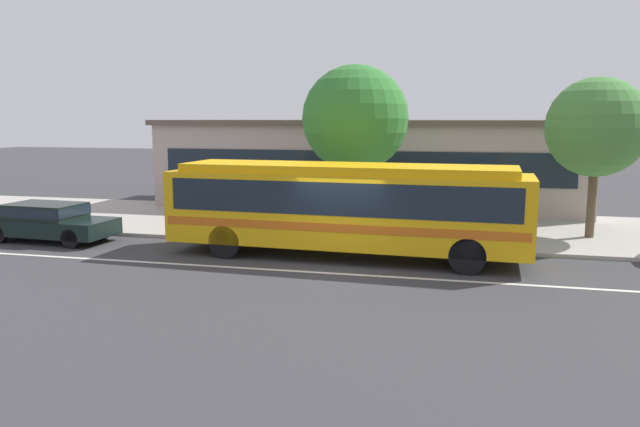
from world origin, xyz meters
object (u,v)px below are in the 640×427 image
sedan_behind_bus (48,220)px  street_tree_near_stop (355,119)px  pedestrian_waiting_near_sign (313,209)px  street_tree_mid_block (597,128)px  transit_bus (346,204)px

sedan_behind_bus → street_tree_near_stop: (9.83, 4.23, 3.42)m
pedestrian_waiting_near_sign → street_tree_mid_block: (9.19, 2.36, 2.74)m
sedan_behind_bus → street_tree_mid_block: bearing=13.7°
sedan_behind_bus → street_tree_near_stop: 11.24m
pedestrian_waiting_near_sign → transit_bus: bearing=-53.3°
sedan_behind_bus → pedestrian_waiting_near_sign: (8.81, 2.03, 0.39)m
transit_bus → street_tree_mid_block: (7.65, 4.43, 2.22)m
transit_bus → pedestrian_waiting_near_sign: 2.63m
sedan_behind_bus → pedestrian_waiting_near_sign: 9.05m
sedan_behind_bus → pedestrian_waiting_near_sign: pedestrian_waiting_near_sign is taller
pedestrian_waiting_near_sign → street_tree_near_stop: 3.88m
transit_bus → street_tree_near_stop: size_ratio=1.82×
pedestrian_waiting_near_sign → street_tree_near_stop: bearing=65.1°
transit_bus → sedan_behind_bus: transit_bus is taller
street_tree_mid_block → pedestrian_waiting_near_sign: bearing=-165.6°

